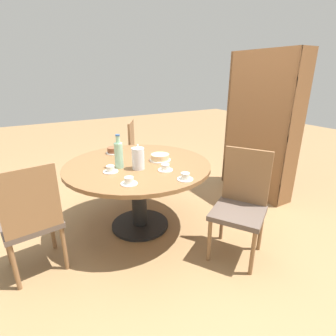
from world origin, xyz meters
The scene contains 14 objects.
ground_plane centered at (0.00, 0.00, 0.00)m, with size 14.00×14.00×0.00m, color #937047.
dining_table centered at (0.00, 0.00, 0.56)m, with size 1.43×1.43×0.71m.
chair_a centered at (0.83, 0.59, 0.49)m, with size 0.58×0.58×0.94m.
chair_b centered at (-0.91, 0.46, 0.49)m, with size 0.58×0.58×0.94m.
chair_c centered at (0.20, -1.00, 0.49)m, with size 0.47×0.47×0.94m.
bookshelf centered at (-0.02, 1.71, 0.89)m, with size 0.99×0.28×1.80m.
coffee_pot centered at (0.14, -0.05, 0.81)m, with size 0.11×0.11×0.24m.
water_bottle centered at (0.03, -0.20, 0.84)m, with size 0.08×0.08×0.32m.
cake_main centered at (0.03, 0.23, 0.74)m, with size 0.21×0.21×0.07m.
cake_second centered at (-0.45, -0.08, 0.74)m, with size 0.17×0.17×0.07m.
cup_a centered at (0.09, -0.31, 0.73)m, with size 0.13×0.13×0.06m.
cup_b centered at (0.31, 0.14, 0.73)m, with size 0.13×0.13×0.06m.
cup_c centered at (0.43, -0.27, 0.73)m, with size 0.13×0.13×0.06m.
cup_d centered at (0.58, 0.17, 0.73)m, with size 0.13×0.13×0.06m.
Camera 1 is at (2.25, -0.98, 1.55)m, focal length 28.00 mm.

